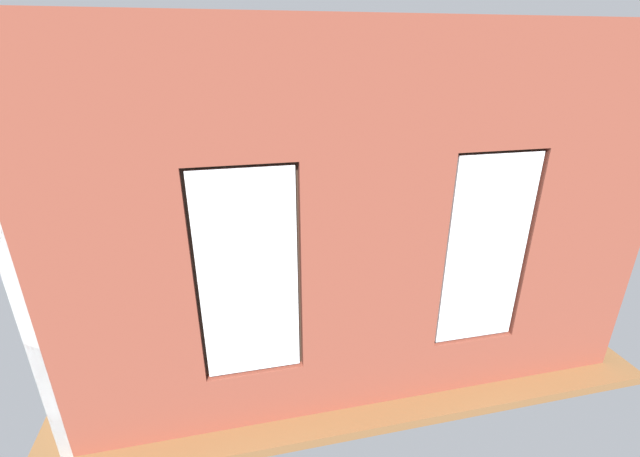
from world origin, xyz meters
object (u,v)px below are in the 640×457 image
table_plant_small (300,244)px  potted_plant_near_tv (170,308)px  candle_jar (319,253)px  potted_plant_by_left_couch (400,233)px  tv_flatscreen (130,247)px  cup_ceramic (311,250)px  coffee_table (311,256)px  couch_left (462,265)px  remote_silver (331,246)px  couch_by_window (328,338)px  papasan_chair (240,224)px  potted_plant_corner_near_left (406,198)px  potted_plant_corner_far_left (537,289)px  potted_plant_mid_room_small (376,240)px  media_console (139,293)px  potted_plant_foreground_right (173,216)px  potted_plant_between_couches (440,299)px

table_plant_small → potted_plant_near_tv: 2.38m
candle_jar → potted_plant_by_left_couch: (-1.70, -0.88, -0.20)m
tv_flatscreen → potted_plant_near_tv: 1.25m
cup_ceramic → potted_plant_near_tv: potted_plant_near_tv is taller
candle_jar → table_plant_small: (0.25, -0.22, 0.07)m
coffee_table → couch_left: bearing=162.2°
couch_left → coffee_table: size_ratio=1.65×
remote_silver → couch_left: bearing=50.5°
couch_left → table_plant_small: bearing=-111.7°
couch_by_window → papasan_chair: couch_by_window is taller
couch_by_window → potted_plant_corner_near_left: 4.55m
potted_plant_corner_far_left → potted_plant_near_tv: potted_plant_corner_far_left is taller
candle_jar → cup_ceramic: bearing=-51.8°
remote_silver → tv_flatscreen: size_ratio=0.15×
cup_ceramic → tv_flatscreen: bearing=9.3°
cup_ceramic → potted_plant_mid_room_small: bearing=-163.6°
candle_jar → papasan_chair: size_ratio=0.09×
couch_left → cup_ceramic: bearing=-110.7°
table_plant_small → couch_by_window: bearing=88.5°
media_console → potted_plant_foreground_right: size_ratio=1.43×
couch_left → candle_jar: 2.19m
potted_plant_between_couches → media_console: bearing=-22.6°
papasan_chair → potted_plant_by_left_couch: 2.91m
cup_ceramic → potted_plant_mid_room_small: size_ratio=0.16×
couch_left → potted_plant_corner_near_left: potted_plant_corner_near_left is taller
cup_ceramic → papasan_chair: size_ratio=0.09×
tv_flatscreen → papasan_chair: tv_flatscreen is taller
media_console → potted_plant_corner_near_left: (-4.82, -2.19, 0.27)m
couch_by_window → remote_silver: 2.20m
couch_left → media_console: couch_left is taller
remote_silver → media_console: media_console is taller
coffee_table → potted_plant_foreground_right: size_ratio=1.45×
potted_plant_corner_near_left → potted_plant_between_couches: (1.17, 3.71, 0.06)m
couch_left → media_console: bearing=-96.5°
potted_plant_mid_room_small → potted_plant_corner_far_left: 2.71m
couch_by_window → papasan_chair: (0.81, -3.45, 0.11)m
couch_by_window → table_plant_small: bearing=-91.5°
coffee_table → media_console: size_ratio=1.01×
couch_left → tv_flatscreen: 4.74m
couch_left → potted_plant_by_left_couch: (0.40, -1.47, -0.03)m
potted_plant_corner_far_left → potted_plant_near_tv: 4.32m
potted_plant_corner_near_left → potted_plant_corner_far_left: bearing=90.2°
cup_ceramic → table_plant_small: (0.16, -0.10, 0.07)m
potted_plant_foreground_right → potted_plant_corner_far_left: potted_plant_corner_far_left is taller
coffee_table → potted_plant_foreground_right: 2.79m
couch_by_window → media_console: (2.27, -1.57, -0.03)m
coffee_table → potted_plant_foreground_right: bearing=-38.4°
couch_left → potted_plant_between_couches: (1.03, 1.22, 0.30)m
tv_flatscreen → potted_plant_corner_near_left: 5.31m
couch_by_window → potted_plant_near_tv: potted_plant_near_tv is taller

